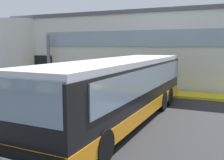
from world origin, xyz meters
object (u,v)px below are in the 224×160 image
(entry_support_column, at_px, (49,59))
(bus_main_foreground, at_px, (121,91))
(safety_bollard_yellow, at_px, (130,88))
(passenger_by_doorway, at_px, (63,72))
(passenger_near_column, at_px, (52,73))

(entry_support_column, height_order, bus_main_foreground, entry_support_column)
(safety_bollard_yellow, bearing_deg, bus_main_foreground, -73.66)
(bus_main_foreground, xyz_separation_m, safety_bollard_yellow, (-1.72, 5.85, -0.89))
(entry_support_column, height_order, passenger_by_doorway, entry_support_column)
(bus_main_foreground, bearing_deg, entry_support_column, 141.84)
(entry_support_column, xyz_separation_m, passenger_by_doorway, (1.72, -0.46, -1.05))
(passenger_by_doorway, bearing_deg, safety_bollard_yellow, -12.03)
(safety_bollard_yellow, bearing_deg, passenger_near_column, 171.13)
(entry_support_column, distance_m, safety_bollard_yellow, 8.40)
(bus_main_foreground, bearing_deg, safety_bollard_yellow, 106.34)
(bus_main_foreground, relative_size, safety_bollard_yellow, 13.56)
(entry_support_column, bearing_deg, passenger_near_column, -40.09)
(entry_support_column, height_order, passenger_near_column, entry_support_column)
(safety_bollard_yellow, bearing_deg, entry_support_column, 167.35)
(bus_main_foreground, distance_m, passenger_near_column, 11.34)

